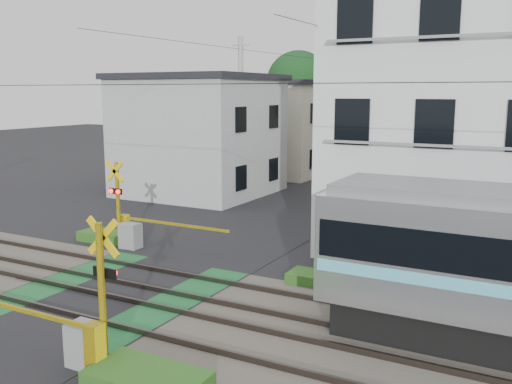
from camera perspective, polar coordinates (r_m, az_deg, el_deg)
The scene contains 11 objects.
ground at distance 16.36m, azimuth -13.93°, elevation -9.60°, with size 120.00×120.00×0.00m, color black.
track_bed at distance 16.35m, azimuth -13.93°, elevation -9.47°, with size 120.00×120.00×0.14m.
crossing_signal_near at distance 11.98m, azimuth -16.62°, elevation -13.52°, with size 4.74×0.65×3.09m.
crossing_signal_far at distance 20.44m, azimuth -12.56°, elevation -3.51°, with size 4.74×0.65×3.09m.
apartment_block at distance 20.94m, azimuth 22.93°, elevation 7.18°, with size 10.20×8.36×9.30m.
houses_row at distance 38.70m, azimuth 12.91°, elevation 6.57°, with size 22.07×31.35×6.80m.
tree_hill at distance 60.96m, azimuth 19.60°, elevation 9.91°, with size 40.00×14.04×11.70m.
catenary at distance 12.34m, azimuth 6.61°, elevation 1.96°, with size 60.00×5.04×7.00m.
utility_poles at distance 36.25m, azimuth 9.72°, elevation 7.79°, with size 7.90×42.00×8.00m.
pedestrian at distance 39.98m, azimuth 11.81°, elevation 3.19°, with size 0.58×0.38×1.58m, color #352F3B.
weed_patches at distance 15.17m, azimuth -9.17°, elevation -10.27°, with size 10.25×8.80×0.40m.
Camera 1 is at (10.49, -11.33, 5.42)m, focal length 40.00 mm.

